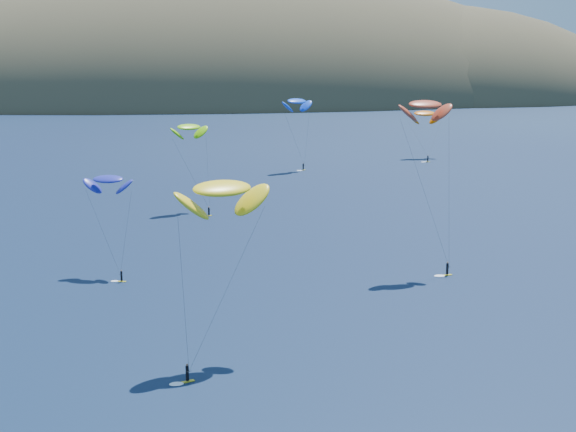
{
  "coord_description": "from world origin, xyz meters",
  "views": [
    {
      "loc": [
        -35.4,
        -39.66,
        33.86
      ],
      "look_at": [
        -13.22,
        80.0,
        9.0
      ],
      "focal_mm": 50.0,
      "sensor_mm": 36.0,
      "label": 1
    }
  ],
  "objects": [
    {
      "name": "kitesurfer_3",
      "position": [
        -24.85,
        135.04,
        18.03
      ],
      "size": [
        9.48,
        12.97,
        20.47
      ],
      "rotation": [
        0.0,
        0.0,
        0.48
      ],
      "color": "gold",
      "rests_on": "ground"
    },
    {
      "name": "kitesurfer_9",
      "position": [
        8.38,
        79.52,
        25.92
      ],
      "size": [
        9.14,
        8.99,
        28.4
      ],
      "rotation": [
        0.0,
        0.0,
        0.16
      ],
      "color": "gold",
      "rests_on": "ground"
    },
    {
      "name": "island",
      "position": [
        39.4,
        562.36,
        -10.74
      ],
      "size": [
        730.0,
        300.0,
        210.0
      ],
      "color": "#3D3526",
      "rests_on": "ground"
    },
    {
      "name": "kitesurfer_10",
      "position": [
        -40.49,
        86.13,
        14.59
      ],
      "size": [
        8.23,
        10.33,
        16.72
      ],
      "rotation": [
        0.0,
        0.0,
        -0.35
      ],
      "color": "gold",
      "rests_on": "ground"
    },
    {
      "name": "kitesurfer_2",
      "position": [
        -26.61,
        47.99,
        19.05
      ],
      "size": [
        11.86,
        12.98,
        22.09
      ],
      "rotation": [
        0.0,
        0.0,
        0.35
      ],
      "color": "gold",
      "rests_on": "ground"
    },
    {
      "name": "kitesurfer_11",
      "position": [
        56.58,
        210.94,
        14.37
      ],
      "size": [
        11.81,
        15.29,
        17.6
      ],
      "rotation": [
        0.0,
        0.0,
        0.06
      ],
      "color": "gold",
      "rests_on": "ground"
    },
    {
      "name": "kitesurfer_4",
      "position": [
        9.88,
        190.57,
        20.02
      ],
      "size": [
        11.25,
        9.27,
        22.91
      ],
      "rotation": [
        0.0,
        0.0,
        0.53
      ],
      "color": "gold",
      "rests_on": "ground"
    }
  ]
}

